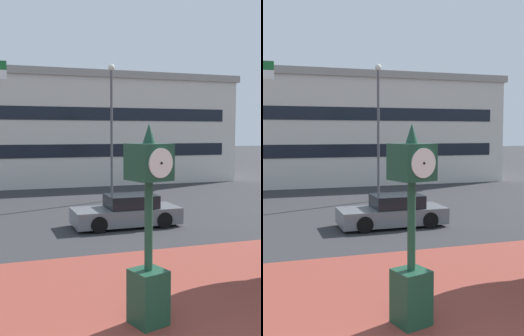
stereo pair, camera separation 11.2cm
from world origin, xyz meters
TOP-DOWN VIEW (x-y plane):
  - street_clock at (0.33, 3.35)m, footprint 0.88×0.89m
  - car_street_near at (2.56, 11.76)m, footprint 4.33×1.88m
  - civic_building at (3.62, 32.09)m, footprint 23.96×16.05m
  - street_lamp_post at (3.68, 18.12)m, footprint 0.36×0.36m

SIDE VIEW (x-z plane):
  - car_street_near at x=2.56m, z-range -0.07..1.21m
  - street_clock at x=0.33m, z-range -0.13..3.83m
  - civic_building at x=3.62m, z-range 0.01..8.14m
  - street_lamp_post at x=3.68m, z-range 0.77..8.29m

